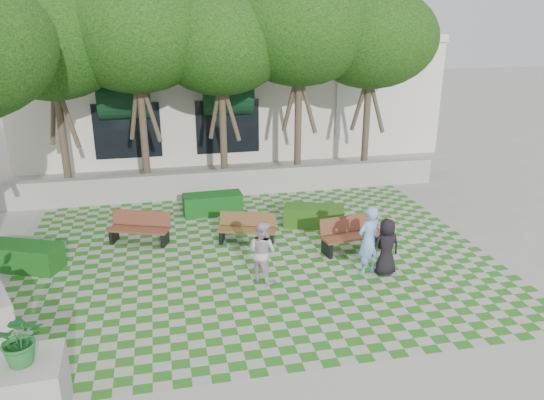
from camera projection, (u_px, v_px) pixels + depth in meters
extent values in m
plane|color=gray|center=(265.00, 276.00, 12.82)|extent=(90.00, 90.00, 0.00)
plane|color=#2B721E|center=(257.00, 258.00, 13.74)|extent=(12.00, 12.00, 0.00)
cube|color=#9E9B93|center=(230.00, 183.00, 18.39)|extent=(15.00, 0.36, 0.90)
cube|color=brown|center=(354.00, 236.00, 14.03)|extent=(1.82, 0.81, 0.06)
cube|color=brown|center=(349.00, 223.00, 14.17)|extent=(1.76, 0.41, 0.44)
cube|color=black|center=(327.00, 248.00, 13.84)|extent=(0.18, 0.50, 0.43)
cube|color=black|center=(378.00, 239.00, 14.38)|extent=(0.18, 0.50, 0.43)
cube|color=brown|center=(247.00, 230.00, 14.53)|extent=(1.64, 0.96, 0.05)
cube|color=brown|center=(248.00, 219.00, 14.67)|extent=(1.53, 0.61, 0.39)
cube|color=black|center=(222.00, 235.00, 14.68)|extent=(0.22, 0.44, 0.38)
cube|color=black|center=(272.00, 238.00, 14.53)|extent=(0.22, 0.44, 0.38)
cube|color=brown|center=(139.00, 229.00, 14.51)|extent=(1.73, 1.06, 0.06)
cube|color=brown|center=(141.00, 218.00, 14.65)|extent=(1.59, 0.70, 0.42)
cube|color=black|center=(114.00, 235.00, 14.68)|extent=(0.25, 0.46, 0.41)
cube|color=black|center=(165.00, 238.00, 14.48)|extent=(0.25, 0.46, 0.41)
cube|color=#234D14|center=(314.00, 216.00, 15.75)|extent=(1.89, 1.22, 0.62)
cube|color=#134717|center=(213.00, 204.00, 16.73)|extent=(1.86, 0.81, 0.64)
cube|color=#124515|center=(23.00, 257.00, 13.10)|extent=(2.00, 1.40, 0.65)
cube|color=#9E9B93|center=(30.00, 391.00, 8.14)|extent=(1.11, 1.11, 1.06)
imported|color=#226D2A|center=(20.00, 339.00, 7.83)|extent=(0.78, 0.68, 0.83)
imported|color=#7AA8DF|center=(368.00, 241.00, 12.69)|extent=(0.74, 0.62, 1.73)
imported|color=black|center=(386.00, 247.00, 12.73)|extent=(0.71, 0.49, 1.41)
imported|color=#C2B4C6|center=(262.00, 252.00, 12.38)|extent=(0.91, 0.92, 1.50)
cylinder|color=#47382B|center=(63.00, 143.00, 18.13)|extent=(0.26, 0.26, 3.64)
ellipsoid|color=#1E4C11|center=(50.00, 44.00, 17.04)|extent=(4.80, 4.80, 3.60)
cylinder|color=#47382B|center=(144.00, 137.00, 18.64)|extent=(0.26, 0.26, 3.81)
ellipsoid|color=#1E4C11|center=(136.00, 36.00, 17.50)|extent=(5.00, 5.00, 3.75)
cylinder|color=#47382B|center=(223.00, 136.00, 19.23)|extent=(0.26, 0.26, 3.58)
ellipsoid|color=#1E4C11|center=(220.00, 44.00, 18.16)|extent=(4.60, 4.60, 3.45)
cylinder|color=#47382B|center=(298.00, 128.00, 19.73)|extent=(0.26, 0.26, 3.92)
ellipsoid|color=#1E4C11|center=(300.00, 30.00, 18.56)|extent=(5.20, 5.20, 3.90)
cylinder|color=#47382B|center=(366.00, 128.00, 20.30)|extent=(0.26, 0.26, 3.70)
ellipsoid|color=#1E4C11|center=(371.00, 38.00, 19.20)|extent=(4.80, 4.80, 3.60)
cube|color=silver|center=(226.00, 91.00, 25.27)|extent=(18.00, 8.00, 5.00)
cube|color=white|center=(238.00, 40.00, 20.75)|extent=(18.00, 0.30, 0.30)
cube|color=black|center=(355.00, 107.00, 22.66)|extent=(1.40, 0.10, 2.40)
cylinder|color=#0E351B|center=(124.00, 95.00, 20.51)|extent=(3.00, 1.80, 1.80)
cube|color=black|center=(127.00, 131.00, 20.98)|extent=(2.60, 0.08, 2.20)
cylinder|color=#0E351B|center=(227.00, 92.00, 21.30)|extent=(3.00, 1.80, 1.80)
cube|color=black|center=(228.00, 127.00, 21.77)|extent=(2.60, 0.08, 2.20)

